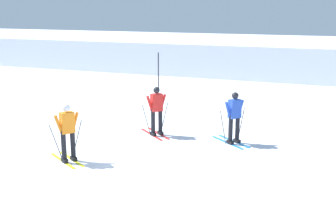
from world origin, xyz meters
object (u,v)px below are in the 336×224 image
object	(u,v)px
skier_red	(157,110)
skier_blue	(234,116)
trail_marker_pole	(158,70)
skier_orange	(67,131)

from	to	relation	value
skier_red	skier_blue	xyz separation A→B (m)	(2.70, 0.06, 0.00)
skier_red	trail_marker_pole	xyz separation A→B (m)	(-3.45, 8.35, 0.06)
skier_orange	skier_red	distance (m)	3.64
skier_orange	trail_marker_pole	xyz separation A→B (m)	(-2.14, 11.74, 0.06)
skier_orange	trail_marker_pole	world-z (taller)	trail_marker_pole
skier_red	trail_marker_pole	distance (m)	9.03
skier_red	skier_orange	bearing A→B (deg)	-111.14
skier_red	trail_marker_pole	bearing A→B (deg)	112.44
skier_blue	trail_marker_pole	size ratio (longest dim) A/B	0.88
skier_blue	trail_marker_pole	bearing A→B (deg)	126.58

